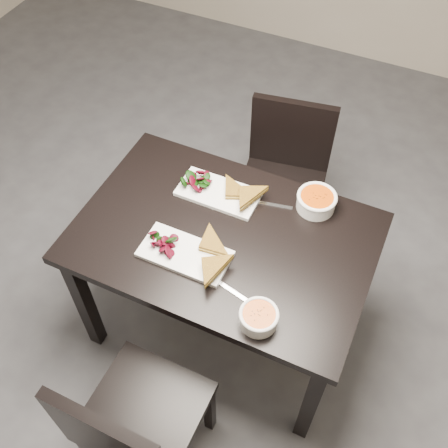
% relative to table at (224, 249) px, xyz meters
% --- Properties ---
extents(ground, '(5.00, 5.00, 0.00)m').
position_rel_table_xyz_m(ground, '(-0.49, 0.10, -0.65)').
color(ground, '#47474C').
rests_on(ground, ground).
extents(table, '(1.20, 0.80, 0.75)m').
position_rel_table_xyz_m(table, '(0.00, 0.00, 0.00)').
color(table, black).
rests_on(table, ground).
extents(chair_near, '(0.42, 0.42, 0.85)m').
position_rel_table_xyz_m(chair_near, '(-0.02, -0.75, -0.17)').
color(chair_near, black).
rests_on(chair_near, ground).
extents(chair_far, '(0.48, 0.48, 0.85)m').
position_rel_table_xyz_m(chair_far, '(0.03, 0.68, -0.17)').
color(chair_far, black).
rests_on(chair_far, ground).
extents(plate_near, '(0.35, 0.18, 0.02)m').
position_rel_table_xyz_m(plate_near, '(-0.10, -0.15, 0.11)').
color(plate_near, white).
rests_on(plate_near, table).
extents(sandwich_near, '(0.19, 0.15, 0.06)m').
position_rel_table_xyz_m(sandwich_near, '(-0.03, -0.14, 0.15)').
color(sandwich_near, olive).
rests_on(sandwich_near, plate_near).
extents(salad_near, '(0.11, 0.10, 0.05)m').
position_rel_table_xyz_m(salad_near, '(-0.20, -0.15, 0.14)').
color(salad_near, black).
rests_on(salad_near, plate_near).
extents(soup_bowl_near, '(0.14, 0.14, 0.06)m').
position_rel_table_xyz_m(soup_bowl_near, '(0.28, -0.30, 0.13)').
color(soup_bowl_near, white).
rests_on(soup_bowl_near, table).
extents(cutlery_near, '(0.18, 0.06, 0.00)m').
position_rel_table_xyz_m(cutlery_near, '(0.15, -0.23, 0.10)').
color(cutlery_near, silver).
rests_on(cutlery_near, table).
extents(plate_far, '(0.35, 0.17, 0.02)m').
position_rel_table_xyz_m(plate_far, '(-0.11, 0.19, 0.11)').
color(plate_far, white).
rests_on(plate_far, table).
extents(sandwich_far, '(0.21, 0.19, 0.06)m').
position_rel_table_xyz_m(sandwich_far, '(-0.05, 0.17, 0.14)').
color(sandwich_far, olive).
rests_on(sandwich_far, plate_far).
extents(salad_far, '(0.11, 0.10, 0.05)m').
position_rel_table_xyz_m(salad_far, '(-0.21, 0.19, 0.14)').
color(salad_far, black).
rests_on(salad_far, plate_far).
extents(soup_bowl_far, '(0.17, 0.17, 0.07)m').
position_rel_table_xyz_m(soup_bowl_far, '(0.29, 0.29, 0.14)').
color(soup_bowl_far, white).
rests_on(soup_bowl_far, table).
extents(cutlery_far, '(0.18, 0.05, 0.00)m').
position_rel_table_xyz_m(cutlery_far, '(0.12, 0.23, 0.10)').
color(cutlery_far, silver).
rests_on(cutlery_far, table).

